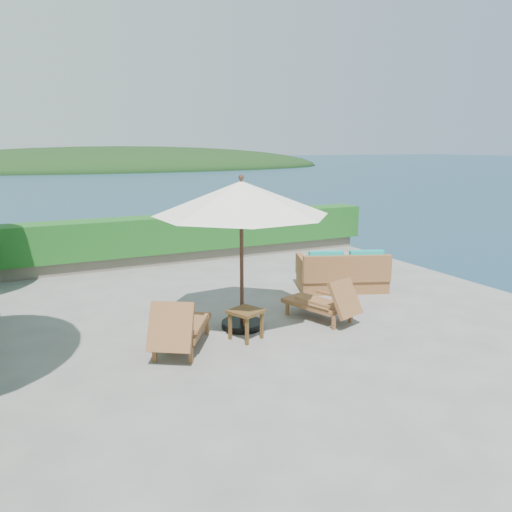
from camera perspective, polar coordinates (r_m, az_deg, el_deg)
name	(u,v)px	position (r m, az deg, el deg)	size (l,w,h in m)	color
ground	(260,321)	(9.66, 0.47, -7.47)	(12.00, 12.00, 0.00)	gray
foundation	(260,395)	(10.29, 0.46, -15.62)	(12.00, 12.00, 3.00)	#554F43
ocean	(260,460)	(11.05, 0.44, -22.27)	(600.00, 600.00, 0.00)	#162E45
offshore_island	(123,168)	(151.09, -14.98, 9.65)	(126.00, 57.60, 12.60)	black
planter_wall_far	(175,256)	(14.65, -9.28, 0.02)	(12.00, 0.60, 0.36)	slate
hedge_far	(174,233)	(14.52, -9.38, 2.60)	(12.40, 0.90, 1.00)	#154A15
patio_umbrella	(241,200)	(8.80, -1.69, 6.46)	(3.96, 3.96, 2.81)	black
lounge_left	(180,327)	(8.31, -8.72, -8.05)	(1.46, 1.78, 0.96)	brown
lounge_right	(324,302)	(9.68, 7.83, -5.25)	(1.08, 1.65, 0.88)	brown
side_table	(246,315)	(8.68, -1.16, -6.76)	(0.66, 0.66, 0.53)	brown
wicker_loveseat	(342,274)	(11.78, 9.84, -2.03)	(2.25, 1.70, 0.99)	brown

